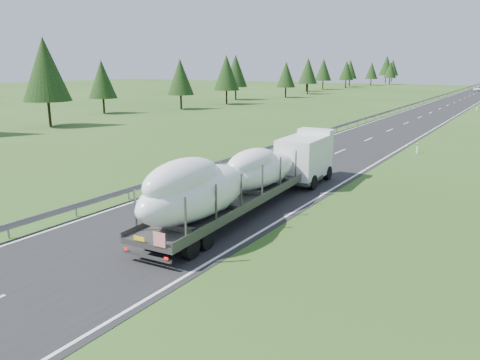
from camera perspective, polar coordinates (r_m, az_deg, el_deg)
The scene contains 6 objects.
ground at distance 23.83m, azimuth -11.21°, elevation -6.51°, with size 400.00×400.00×0.00m, color #2A4B19.
road_surface at distance 117.43m, azimuth 24.72°, elevation 8.60°, with size 10.00×400.00×0.02m, color black.
guardrail at distance 118.15m, azimuth 22.18°, elevation 9.16°, with size 0.10×400.00×0.76m.
tree_line_left at distance 126.87m, azimuth 4.33°, elevation 13.19°, with size 13.80×260.99×12.48m.
boat_truck at distance 26.32m, azimuth 0.78°, elevation 0.60°, with size 3.59×19.61×4.10m.
distant_van at distance 172.10m, azimuth 27.04°, elevation 9.88°, with size 2.44×5.28×1.47m, color white.
Camera 1 is at (15.54, -16.11, 8.18)m, focal length 35.00 mm.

